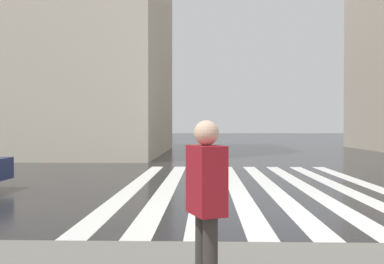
{
  "coord_description": "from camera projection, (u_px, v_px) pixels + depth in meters",
  "views": [
    {
      "loc": [
        -9.37,
        1.6,
        1.78
      ],
      "look_at": [
        4.62,
        2.01,
        1.6
      ],
      "focal_mm": 42.4,
      "sensor_mm": 36.0,
      "label": 1
    }
  ],
  "objects": [
    {
      "name": "ground_plane",
      "position": [
        283.0,
        212.0,
        9.34
      ],
      "size": [
        220.0,
        220.0,
        0.0
      ],
      "primitive_type": "plane",
      "color": "black"
    },
    {
      "name": "zebra_crossing",
      "position": [
        253.0,
        186.0,
        13.35
      ],
      "size": [
        13.0,
        7.5,
        0.01
      ],
      "color": "silver",
      "rests_on": "ground_plane"
    },
    {
      "name": "pedestrian_in_red_jacket",
      "position": [
        206.0,
        200.0,
        3.94
      ],
      "size": [
        0.46,
        0.37,
        1.68
      ],
      "color": "maroon",
      "rests_on": "sidewalk_pavement"
    }
  ]
}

